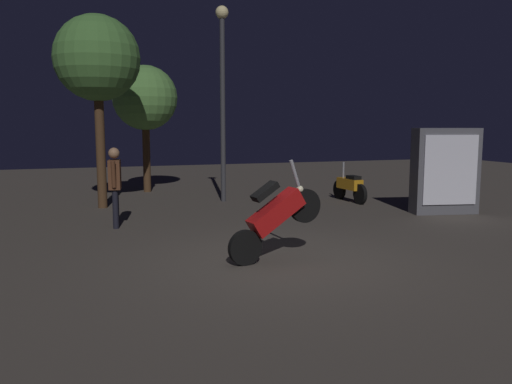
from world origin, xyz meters
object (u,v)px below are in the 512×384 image
object	(u,v)px
motorcycle_red_foreground	(276,216)
streetlamp_near	(223,80)
motorcycle_orange_parked_left	(350,186)
person_rider_beside	(115,180)
kiosk_billboard	(445,171)

from	to	relation	value
motorcycle_red_foreground	streetlamp_near	world-z (taller)	streetlamp_near
motorcycle_orange_parked_left	person_rider_beside	xyz separation A→B (m)	(-6.55, -1.78, 0.58)
motorcycle_orange_parked_left	streetlamp_near	size ratio (longest dim) A/B	0.31
motorcycle_red_foreground	person_rider_beside	size ratio (longest dim) A/B	0.97
motorcycle_orange_parked_left	kiosk_billboard	bearing A→B (deg)	-156.29
person_rider_beside	kiosk_billboard	world-z (taller)	kiosk_billboard
person_rider_beside	streetlamp_near	distance (m)	4.95
person_rider_beside	kiosk_billboard	size ratio (longest dim) A/B	0.81
kiosk_billboard	motorcycle_orange_parked_left	bearing A→B (deg)	-51.78
motorcycle_red_foreground	kiosk_billboard	size ratio (longest dim) A/B	0.79
motorcycle_orange_parked_left	person_rider_beside	size ratio (longest dim) A/B	0.97
streetlamp_near	person_rider_beside	bearing A→B (deg)	-136.66
motorcycle_orange_parked_left	kiosk_billboard	distance (m)	2.85
kiosk_billboard	streetlamp_near	bearing A→B (deg)	-27.06
motorcycle_red_foreground	streetlamp_near	distance (m)	7.15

